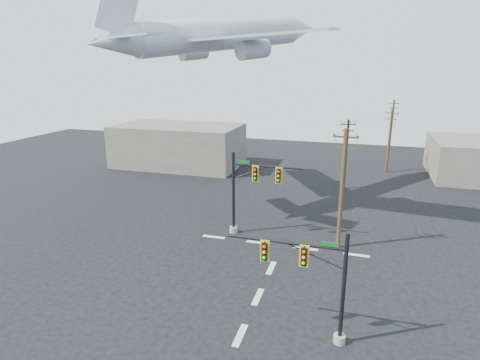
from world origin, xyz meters
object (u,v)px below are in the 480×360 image
(utility_pole_a, at_px, (342,188))
(airliner, at_px, (223,35))
(signal_mast_far, at_px, (247,192))
(signal_mast_near, at_px, (317,282))
(utility_pole_b, at_px, (346,153))
(utility_pole_c, at_px, (389,140))
(utility_pole_d, at_px, (392,124))

(utility_pole_a, height_order, airliner, airliner)
(signal_mast_far, distance_m, airliner, 15.87)
(signal_mast_near, xyz_separation_m, utility_pole_b, (0.24, 29.01, 0.92))
(signal_mast_near, relative_size, utility_pole_c, 0.75)
(signal_mast_far, height_order, airliner, airliner)
(utility_pole_d, relative_size, airliner, 0.35)
(signal_mast_near, bearing_deg, utility_pole_a, 87.33)
(utility_pole_b, height_order, utility_pole_d, utility_pole_d)
(utility_pole_c, height_order, utility_pole_d, utility_pole_c)
(signal_mast_near, relative_size, airliner, 0.27)
(utility_pole_a, xyz_separation_m, utility_pole_d, (6.27, 43.39, -0.59))
(signal_mast_far, bearing_deg, utility_pole_b, 65.46)
(utility_pole_a, relative_size, utility_pole_b, 1.17)
(utility_pole_a, height_order, utility_pole_d, utility_pole_a)
(signal_mast_far, xyz_separation_m, airliner, (-4.61, 7.35, 13.29))
(utility_pole_b, bearing_deg, airliner, -159.91)
(utility_pole_b, relative_size, airliner, 0.34)
(signal_mast_near, distance_m, utility_pole_a, 12.24)
(airliner, bearing_deg, signal_mast_near, -116.74)
(utility_pole_a, relative_size, utility_pole_c, 1.12)
(utility_pole_b, relative_size, utility_pole_c, 0.95)
(airliner, bearing_deg, utility_pole_c, -10.44)
(utility_pole_a, bearing_deg, utility_pole_b, 97.27)
(signal_mast_near, xyz_separation_m, airliner, (-11.91, 19.85, 13.74))
(signal_mast_far, height_order, utility_pole_a, utility_pole_a)
(utility_pole_b, distance_m, utility_pole_d, 27.30)
(utility_pole_d, distance_m, airliner, 42.22)
(signal_mast_near, bearing_deg, utility_pole_c, 81.86)
(signal_mast_far, height_order, utility_pole_d, utility_pole_d)
(utility_pole_c, bearing_deg, airliner, -108.45)
(utility_pole_b, bearing_deg, signal_mast_far, -131.47)
(utility_pole_b, distance_m, utility_pole_c, 11.09)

